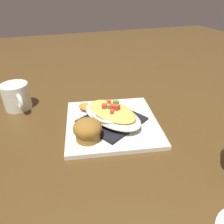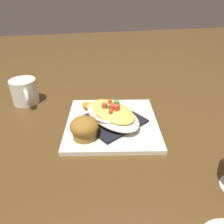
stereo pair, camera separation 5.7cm
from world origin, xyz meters
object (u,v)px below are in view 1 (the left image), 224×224
object	(u,v)px
gratin_dish	(112,113)
coffee_mug	(17,97)
square_plate	(112,123)
orange_garnish	(87,108)
muffin	(88,130)

from	to	relation	value
gratin_dish	coffee_mug	distance (m)	0.31
square_plate	orange_garnish	distance (m)	0.10
gratin_dish	coffee_mug	bearing A→B (deg)	-126.15
square_plate	gratin_dish	size ratio (longest dim) A/B	1.17
square_plate	coffee_mug	bearing A→B (deg)	-126.15
square_plate	muffin	world-z (taller)	muffin
square_plate	gratin_dish	world-z (taller)	gratin_dish
gratin_dish	orange_garnish	size ratio (longest dim) A/B	3.39
muffin	square_plate	bearing A→B (deg)	124.58
square_plate	orange_garnish	world-z (taller)	orange_garnish
orange_garnish	muffin	bearing A→B (deg)	-11.10
coffee_mug	gratin_dish	bearing A→B (deg)	53.85
muffin	coffee_mug	xyz separation A→B (m)	(-0.24, -0.17, -0.00)
muffin	gratin_dish	bearing A→B (deg)	124.57
square_plate	muffin	bearing A→B (deg)	-55.42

